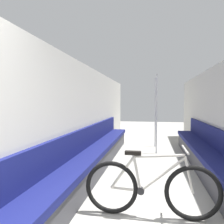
% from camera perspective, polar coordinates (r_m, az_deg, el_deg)
% --- Properties ---
extents(wall_left, '(0.10, 10.29, 2.21)m').
position_cam_1_polar(wall_left, '(4.64, -7.59, -1.34)').
color(wall_left, beige).
rests_on(wall_left, ground).
extents(bench_seat_row_left, '(0.47, 6.27, 0.90)m').
position_cam_1_polar(bench_seat_row_left, '(4.61, -4.72, -11.48)').
color(bench_seat_row_left, '#3D3D42').
rests_on(bench_seat_row_left, ground).
extents(bench_seat_row_right, '(0.47, 6.27, 0.90)m').
position_cam_1_polar(bench_seat_row_right, '(4.59, 24.51, -11.77)').
color(bench_seat_row_right, '#3D3D42').
rests_on(bench_seat_row_right, ground).
extents(bicycle, '(1.67, 0.46, 0.87)m').
position_cam_1_polar(bicycle, '(2.89, 10.09, -19.09)').
color(bicycle, black).
rests_on(bicycle, ground).
extents(grab_pole_near, '(0.08, 0.08, 2.19)m').
position_cam_1_polar(grab_pole_near, '(7.11, 11.23, -0.30)').
color(grab_pole_near, gray).
rests_on(grab_pole_near, ground).
extents(grab_pole_far, '(0.08, 0.08, 2.19)m').
position_cam_1_polar(grab_pole_far, '(6.17, 11.57, -0.75)').
color(grab_pole_far, gray).
rests_on(grab_pole_far, ground).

